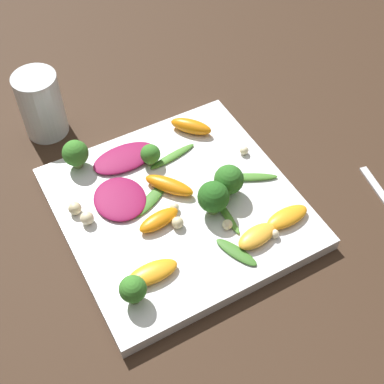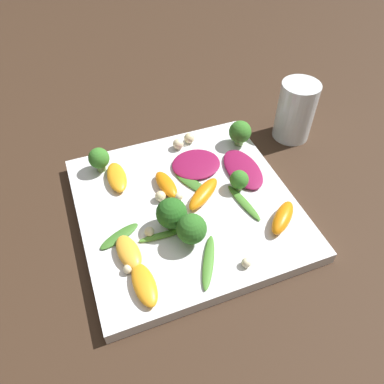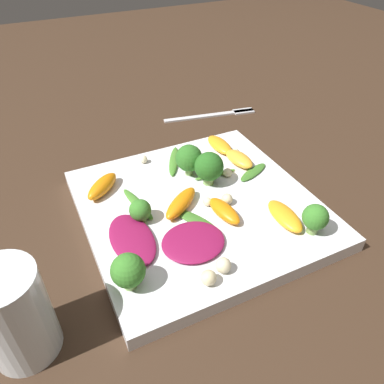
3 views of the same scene
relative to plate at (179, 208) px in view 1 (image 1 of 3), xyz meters
name	(u,v)px [view 1 (image 1 of 3)]	position (x,y,z in m)	size (l,w,h in m)	color
ground_plane	(179,212)	(0.00, 0.00, -0.01)	(2.40, 2.40, 0.00)	#382619
plate	(179,208)	(0.00, 0.00, 0.00)	(0.31, 0.31, 0.02)	white
drinking_glass	(41,105)	(0.24, 0.10, 0.04)	(0.07, 0.07, 0.10)	white
radicchio_leaf_0	(125,158)	(0.11, 0.03, 0.01)	(0.05, 0.10, 0.01)	maroon
radicchio_leaf_1	(120,199)	(0.04, 0.07, 0.01)	(0.08, 0.07, 0.01)	maroon
orange_segment_0	(257,236)	(-0.10, -0.06, 0.02)	(0.04, 0.06, 0.02)	#FCAD33
orange_segment_1	(152,273)	(-0.08, 0.08, 0.02)	(0.03, 0.07, 0.01)	orange
orange_segment_2	(287,217)	(-0.09, -0.11, 0.02)	(0.03, 0.06, 0.01)	orange
orange_segment_3	(191,126)	(0.11, -0.08, 0.02)	(0.06, 0.06, 0.02)	orange
orange_segment_4	(171,185)	(0.03, 0.00, 0.02)	(0.07, 0.06, 0.02)	orange
orange_segment_5	(159,220)	(-0.02, 0.04, 0.02)	(0.03, 0.06, 0.02)	orange
broccoli_floret_0	(213,197)	(-0.03, -0.03, 0.04)	(0.04, 0.04, 0.05)	#7A9E51
broccoli_floret_1	(229,180)	(-0.02, -0.07, 0.04)	(0.04, 0.04, 0.05)	#7A9E51
broccoli_floret_2	(150,155)	(0.08, 0.00, 0.03)	(0.03, 0.03, 0.03)	#7A9E51
broccoli_floret_3	(133,290)	(-0.10, 0.11, 0.03)	(0.03, 0.03, 0.04)	#7A9E51
broccoli_floret_4	(75,154)	(0.13, 0.09, 0.03)	(0.04, 0.04, 0.04)	#84AD5B
arugula_sprig_0	(172,156)	(0.08, -0.03, 0.01)	(0.03, 0.08, 0.00)	#47842D
arugula_sprig_1	(236,252)	(-0.11, -0.03, 0.01)	(0.06, 0.04, 0.00)	#3D7528
arugula_sprig_2	(248,177)	(-0.01, -0.11, 0.01)	(0.05, 0.08, 0.01)	#47842D
arugula_sprig_3	(151,200)	(0.02, 0.03, 0.01)	(0.05, 0.07, 0.00)	#3D7528
arugula_sprig_4	(227,215)	(-0.05, -0.05, 0.01)	(0.07, 0.01, 0.01)	#518E33
macadamia_nut_0	(178,223)	(-0.03, 0.02, 0.02)	(0.02, 0.02, 0.02)	beige
macadamia_nut_1	(227,225)	(-0.07, -0.04, 0.02)	(0.01, 0.01, 0.01)	beige
macadamia_nut_2	(75,208)	(0.05, 0.13, 0.02)	(0.02, 0.02, 0.02)	beige
macadamia_nut_3	(87,218)	(0.03, 0.12, 0.02)	(0.02, 0.02, 0.02)	beige
macadamia_nut_4	(244,150)	(0.03, -0.13, 0.02)	(0.01, 0.01, 0.01)	beige
macadamia_nut_5	(174,207)	(-0.01, 0.01, 0.02)	(0.01, 0.01, 0.01)	beige
macadamia_nut_6	(274,234)	(-0.11, -0.08, 0.02)	(0.01, 0.01, 0.01)	beige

